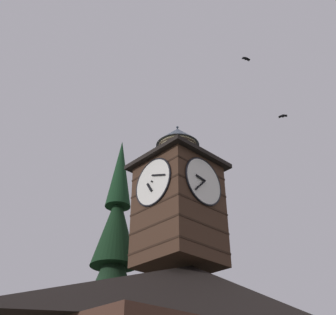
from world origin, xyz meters
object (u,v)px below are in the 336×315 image
pine_tree_behind (111,305)px  flying_bird_low (246,59)px  clock_tower (179,200)px  moon (107,298)px  flying_bird_high (283,116)px

pine_tree_behind → flying_bird_low: size_ratio=37.16×
pine_tree_behind → flying_bird_low: flying_bird_low is taller
clock_tower → flying_bird_low: (-0.16, 5.27, 6.85)m
clock_tower → moon: clock_tower is taller
moon → flying_bird_low: (17.19, 35.89, 4.23)m
clock_tower → flying_bird_high: 9.84m
clock_tower → moon: 35.29m
moon → flying_bird_high: (11.34, 34.44, 4.17)m
flying_bird_high → clock_tower: bearing=-32.4°
clock_tower → flying_bird_high: (-6.01, 3.82, 6.79)m
moon → flying_bird_low: size_ratio=4.70×
pine_tree_behind → flying_bird_low: 15.92m
pine_tree_behind → flying_bird_high: (-5.78, 9.70, 11.30)m
pine_tree_behind → moon: (-17.12, -24.74, 7.14)m
flying_bird_high → flying_bird_low: (5.85, 1.45, 0.07)m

